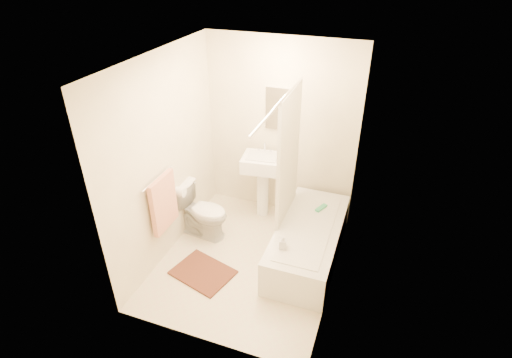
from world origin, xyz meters
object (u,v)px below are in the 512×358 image
(bathtub, at_px, (308,242))
(toilet, at_px, (202,211))
(sink, at_px, (262,184))
(bath_mat, at_px, (203,272))
(soap_bottle, at_px, (283,242))

(bathtub, bearing_deg, toilet, -179.39)
(sink, distance_m, bathtub, 1.07)
(bath_mat, bearing_deg, bathtub, 32.92)
(toilet, relative_size, soap_bottle, 4.11)
(bathtub, height_order, soap_bottle, soap_bottle)
(bathtub, bearing_deg, sink, 141.13)
(sink, height_order, soap_bottle, sink)
(toilet, xyz_separation_m, bath_mat, (0.33, -0.68, -0.34))
(toilet, xyz_separation_m, sink, (0.59, 0.66, 0.15))
(bath_mat, bearing_deg, sink, 78.83)
(toilet, bearing_deg, soap_bottle, -104.09)
(sink, relative_size, soap_bottle, 5.81)
(sink, xyz_separation_m, bath_mat, (-0.27, -1.34, -0.49))
(bathtub, height_order, bath_mat, bathtub)
(sink, relative_size, bathtub, 0.62)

